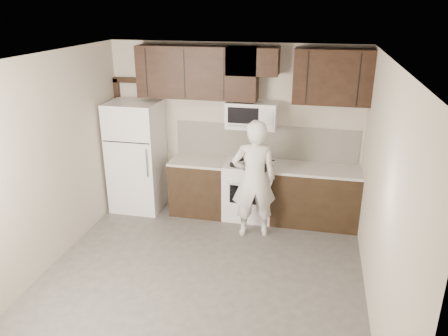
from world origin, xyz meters
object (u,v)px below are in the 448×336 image
(person, at_px, (254,180))
(microwave, at_px, (252,115))
(refrigerator, at_px, (137,156))
(stove, at_px, (249,190))

(person, bearing_deg, microwave, -91.94)
(microwave, xyz_separation_m, refrigerator, (-1.85, -0.17, -0.75))
(microwave, distance_m, person, 1.05)
(stove, height_order, refrigerator, refrigerator)
(person, bearing_deg, stove, -89.45)
(stove, bearing_deg, refrigerator, -178.49)
(person, bearing_deg, refrigerator, -29.77)
(stove, relative_size, person, 0.53)
(refrigerator, height_order, person, refrigerator)
(stove, relative_size, refrigerator, 0.52)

